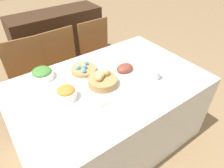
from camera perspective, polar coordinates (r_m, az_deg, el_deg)
ground_plane at (r=2.20m, az=-0.73°, el=-14.77°), size 12.00×12.00×0.00m
dining_table at (r=1.92m, az=-0.82°, el=-8.15°), size 1.63×1.05×0.74m
chair_far_right at (r=2.61m, az=-3.58°, el=8.73°), size 0.42×0.42×0.87m
chair_far_center at (r=2.43m, az=-13.17°, el=5.24°), size 0.43×0.43×0.87m
chair_far_left at (r=2.34m, az=-22.24°, el=1.77°), size 0.45×0.45×0.87m
sideboard at (r=3.14m, az=-14.99°, el=11.87°), size 1.28×0.44×0.86m
bread_basket at (r=1.62m, az=-2.66°, el=1.08°), size 0.24×0.24×0.12m
egg_basket at (r=1.80m, az=-8.09°, el=4.27°), size 0.23×0.23×0.08m
ham_platter at (r=1.79m, az=3.67°, el=4.32°), size 0.25×0.17×0.08m
carrot_bowl at (r=1.53m, az=-12.91°, el=-2.53°), size 0.16×0.16×0.10m
green_salad_bowl at (r=1.80m, az=-19.33°, el=2.84°), size 0.19×0.19×0.09m
dinner_plate at (r=1.52m, az=10.56°, el=-4.53°), size 0.26×0.26×0.01m
fork at (r=1.44m, az=6.07°, el=-7.13°), size 0.01×0.18×0.00m
knife at (r=1.62m, az=14.52°, el=-2.31°), size 0.01×0.18×0.00m
spoon at (r=1.64m, az=15.22°, el=-1.90°), size 0.01×0.18×0.00m
drinking_cup at (r=1.73m, az=12.36°, el=2.58°), size 0.08×0.08×0.08m
butter_dish at (r=1.48m, az=-1.81°, el=-4.72°), size 0.11×0.07×0.03m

